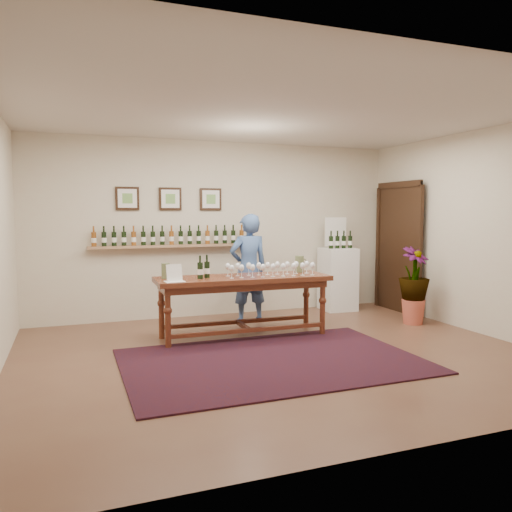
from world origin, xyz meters
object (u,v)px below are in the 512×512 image
object	(u,v)px
tasting_table	(243,285)
display_pedestal	(338,279)
person	(249,268)
potted_plant	(414,285)

from	to	relation	value
tasting_table	display_pedestal	distance (m)	2.45
person	potted_plant	bearing A→B (deg)	154.76
display_pedestal	tasting_table	bearing A→B (deg)	-150.53
potted_plant	tasting_table	bearing A→B (deg)	176.60
tasting_table	potted_plant	size ratio (longest dim) A/B	2.33
tasting_table	potted_plant	bearing A→B (deg)	-2.23
tasting_table	display_pedestal	xyz separation A→B (m)	(2.13, 1.20, -0.17)
display_pedestal	person	xyz separation A→B (m)	(-1.75, -0.36, 0.29)
person	tasting_table	bearing A→B (deg)	64.43
tasting_table	display_pedestal	world-z (taller)	display_pedestal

